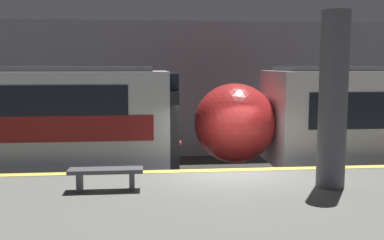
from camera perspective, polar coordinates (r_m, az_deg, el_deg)
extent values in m
plane|color=#33302D|center=(11.40, 4.51, -11.15)|extent=(120.00, 120.00, 0.00)
cube|color=slate|center=(8.81, 7.65, -13.25)|extent=(40.00, 5.26, 1.01)
cube|color=#EAD14C|center=(10.99, 4.70, -6.35)|extent=(40.00, 0.30, 0.01)
cube|color=gray|center=(17.44, 0.72, 3.90)|extent=(50.00, 0.15, 5.23)
cylinder|color=#56565B|center=(9.66, 17.47, 2.41)|extent=(0.58, 0.58, 3.63)
ellipsoid|color=red|center=(13.46, 5.43, -0.37)|extent=(2.42, 2.65, 2.36)
sphere|color=#F2EFCC|center=(13.37, 1.41, -2.21)|extent=(0.20, 0.20, 0.20)
cube|color=black|center=(13.24, -2.58, -0.83)|extent=(0.25, 2.82, 2.25)
cube|color=black|center=(13.13, -2.60, 4.02)|extent=(0.25, 2.54, 0.90)
sphere|color=#EA4C42|center=(12.67, -1.70, -2.98)|extent=(0.18, 0.18, 0.18)
sphere|color=#EA4C42|center=(13.95, -2.08, -2.07)|extent=(0.18, 0.18, 0.18)
cube|color=#4C4C51|center=(9.43, -14.07, -7.52)|extent=(0.10, 0.32, 0.41)
cube|color=#4C4C51|center=(9.34, -7.63, -7.52)|extent=(0.10, 0.32, 0.41)
cube|color=#4C4C51|center=(9.32, -10.90, -6.31)|extent=(1.50, 0.40, 0.08)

